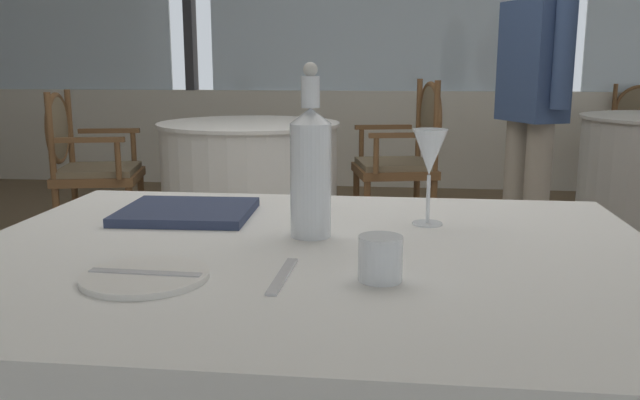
{
  "coord_description": "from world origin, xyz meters",
  "views": [
    {
      "loc": [
        0.25,
        -2.5,
        1.08
      ],
      "look_at": [
        0.1,
        -1.15,
        0.8
      ],
      "focal_mm": 36.84,
      "sensor_mm": 36.0,
      "label": 1
    }
  ],
  "objects": [
    {
      "name": "ground_plane",
      "position": [
        0.0,
        0.0,
        0.0
      ],
      "size": [
        13.34,
        13.34,
        0.0
      ],
      "primitive_type": "plane",
      "color": "#756047"
    },
    {
      "name": "window_wall_far",
      "position": [
        0.0,
        3.38,
        1.06
      ],
      "size": [
        10.26,
        0.14,
        2.65
      ],
      "color": "silver",
      "rests_on": "ground_plane"
    },
    {
      "name": "side_plate",
      "position": [
        -0.14,
        -1.54,
        0.75
      ],
      "size": [
        0.2,
        0.2,
        0.01
      ],
      "primitive_type": "cylinder",
      "color": "white",
      "rests_on": "foreground_table"
    },
    {
      "name": "butter_knife",
      "position": [
        -0.14,
        -1.54,
        0.75
      ],
      "size": [
        0.18,
        0.02,
        0.0
      ],
      "primitive_type": "cube",
      "rotation": [
        0.0,
        0.0,
        -0.03
      ],
      "color": "silver",
      "rests_on": "foreground_table"
    },
    {
      "name": "dinner_fork",
      "position": [
        0.08,
        -1.5,
        0.75
      ],
      "size": [
        0.02,
        0.18,
        0.0
      ],
      "primitive_type": "cube",
      "rotation": [
        0.0,
        0.0,
        1.55
      ],
      "color": "silver",
      "rests_on": "foreground_table"
    },
    {
      "name": "water_bottle",
      "position": [
        0.09,
        -1.24,
        0.88
      ],
      "size": [
        0.08,
        0.08,
        0.34
      ],
      "color": "white",
      "rests_on": "foreground_table"
    },
    {
      "name": "wine_glass",
      "position": [
        0.32,
        -1.12,
        0.89
      ],
      "size": [
        0.07,
        0.07,
        0.2
      ],
      "color": "white",
      "rests_on": "foreground_table"
    },
    {
      "name": "water_tumbler",
      "position": [
        0.23,
        -1.5,
        0.78
      ],
      "size": [
        0.07,
        0.07,
        0.07
      ],
      "primitive_type": "cylinder",
      "color": "white",
      "rests_on": "foreground_table"
    },
    {
      "name": "menu_book",
      "position": [
        -0.21,
        -1.1,
        0.75
      ],
      "size": [
        0.3,
        0.26,
        0.02
      ],
      "primitive_type": "cube",
      "rotation": [
        0.0,
        0.0,
        0.04
      ],
      "color": "#2D3856",
      "rests_on": "foreground_table"
    },
    {
      "name": "background_table_0",
      "position": [
        -0.62,
        1.32,
        0.37
      ],
      "size": [
        1.08,
        1.08,
        0.74
      ],
      "color": "white",
      "rests_on": "ground_plane"
    },
    {
      "name": "dining_chair_0_0",
      "position": [
        -1.56,
        1.1,
        0.55
      ],
      "size": [
        0.55,
        0.6,
        0.93
      ],
      "rotation": [
        0.0,
        0.0,
        6.51
      ],
      "color": "brown",
      "rests_on": "ground_plane"
    },
    {
      "name": "dining_chair_0_1",
      "position": [
        0.33,
        1.53,
        0.57
      ],
      "size": [
        0.55,
        0.6,
        0.99
      ],
      "rotation": [
        0.0,
        0.0,
        9.65
      ],
      "color": "brown",
      "rests_on": "ground_plane"
    },
    {
      "name": "diner_person_0",
      "position": [
        0.93,
        0.97,
        0.92
      ],
      "size": [
        0.33,
        0.49,
        1.63
      ],
      "rotation": [
        0.0,
        0.0,
        0.43
      ],
      "color": "gray",
      "rests_on": "ground_plane"
    }
  ]
}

